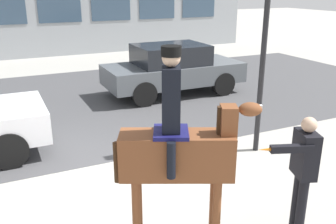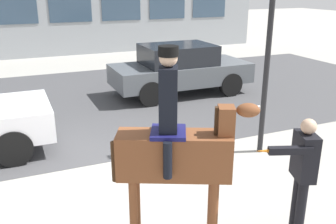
# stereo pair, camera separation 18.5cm
# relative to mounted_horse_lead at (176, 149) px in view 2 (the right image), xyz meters

# --- Properties ---
(ground_plane) EXTENTS (80.00, 80.00, 0.00)m
(ground_plane) POSITION_rel_mounted_horse_lead_xyz_m (-0.08, 2.22, -1.38)
(ground_plane) COLOR #9E9B93
(road_surface) EXTENTS (23.03, 8.50, 0.01)m
(road_surface) POSITION_rel_mounted_horse_lead_xyz_m (-0.08, 6.97, -1.38)
(road_surface) COLOR #444447
(road_surface) RESTS_ON ground_plane
(mounted_horse_lead) EXTENTS (1.73, 1.03, 2.68)m
(mounted_horse_lead) POSITION_rel_mounted_horse_lead_xyz_m (0.00, 0.00, 0.00)
(mounted_horse_lead) COLOR brown
(mounted_horse_lead) RESTS_ON ground_plane
(pedestrian_bystander) EXTENTS (0.91, 0.45, 1.76)m
(pedestrian_bystander) POSITION_rel_mounted_horse_lead_xyz_m (1.55, -0.57, -0.34)
(pedestrian_bystander) COLOR black
(pedestrian_bystander) RESTS_ON ground_plane
(street_car_far_lane) EXTENTS (4.34, 1.91, 1.59)m
(street_car_far_lane) POSITION_rel_mounted_horse_lead_xyz_m (3.12, 6.65, -0.55)
(street_car_far_lane) COLOR #51565B
(street_car_far_lane) RESTS_ON ground_plane
(traffic_light) EXTENTS (0.24, 0.29, 4.36)m
(traffic_light) POSITION_rel_mounted_horse_lead_xyz_m (2.84, 1.96, 1.52)
(traffic_light) COLOR black
(traffic_light) RESTS_ON ground_plane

